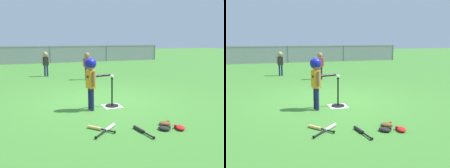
% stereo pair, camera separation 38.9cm
% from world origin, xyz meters
% --- Properties ---
extents(ground_plane, '(60.00, 60.00, 0.00)m').
position_xyz_m(ground_plane, '(0.00, 0.00, 0.00)').
color(ground_plane, '#3D7A2D').
extents(home_plate, '(0.44, 0.44, 0.01)m').
position_xyz_m(home_plate, '(0.06, -0.57, 0.00)').
color(home_plate, white).
rests_on(home_plate, ground_plane).
extents(batting_tee, '(0.32, 0.32, 0.70)m').
position_xyz_m(batting_tee, '(0.06, -0.57, 0.11)').
color(batting_tee, black).
rests_on(batting_tee, ground_plane).
extents(baseball_on_tee, '(0.07, 0.07, 0.07)m').
position_xyz_m(baseball_on_tee, '(0.06, -0.57, 0.74)').
color(baseball_on_tee, white).
rests_on(baseball_on_tee, batting_tee).
extents(batter_child, '(0.63, 0.34, 1.21)m').
position_xyz_m(batter_child, '(-0.50, -0.70, 0.86)').
color(batter_child, '#191E4C').
rests_on(batter_child, ground_plane).
extents(fielder_near_left, '(0.32, 0.21, 1.08)m').
position_xyz_m(fielder_near_left, '(0.53, 3.47, 0.70)').
color(fielder_near_left, '#191E4C').
rests_on(fielder_near_left, ground_plane).
extents(fielder_deep_left, '(0.31, 0.21, 1.07)m').
position_xyz_m(fielder_deep_left, '(-0.92, 4.94, 0.69)').
color(fielder_deep_left, '#191E4C').
rests_on(fielder_deep_left, ground_plane).
extents(spare_bat_silver, '(0.54, 0.53, 0.06)m').
position_xyz_m(spare_bat_silver, '(-0.57, -2.04, 0.03)').
color(spare_bat_silver, silver).
rests_on(spare_bat_silver, ground_plane).
extents(spare_bat_wood, '(0.41, 0.47, 0.06)m').
position_xyz_m(spare_bat_wood, '(-0.74, -1.96, 0.03)').
color(spare_bat_wood, '#DBB266').
rests_on(spare_bat_wood, ground_plane).
extents(spare_bat_black, '(0.13, 0.59, 0.06)m').
position_xyz_m(spare_bat_black, '(-0.06, -2.33, 0.03)').
color(spare_bat_black, black).
rests_on(spare_bat_black, ground_plane).
extents(glove_by_plate, '(0.27, 0.24, 0.07)m').
position_xyz_m(glove_by_plate, '(0.54, -2.17, 0.04)').
color(glove_by_plate, brown).
rests_on(glove_by_plate, ground_plane).
extents(glove_near_bats, '(0.26, 0.27, 0.07)m').
position_xyz_m(glove_near_bats, '(0.38, -2.39, 0.04)').
color(glove_near_bats, black).
rests_on(glove_near_bats, ground_plane).
extents(glove_tossed_aside, '(0.23, 0.26, 0.07)m').
position_xyz_m(glove_tossed_aside, '(0.66, -2.47, 0.04)').
color(glove_tossed_aside, '#B21919').
rests_on(glove_tossed_aside, ground_plane).
extents(outfield_fence, '(16.06, 0.06, 1.15)m').
position_xyz_m(outfield_fence, '(0.00, 10.97, 0.62)').
color(outfield_fence, slate).
rests_on(outfield_fence, ground_plane).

